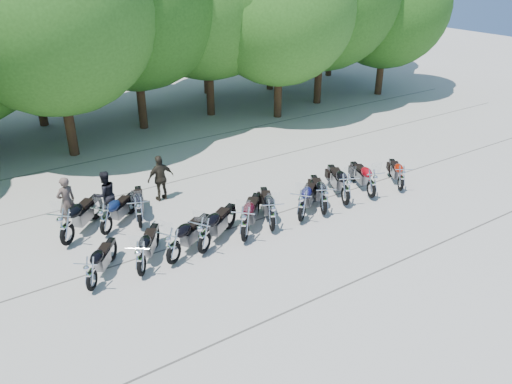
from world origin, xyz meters
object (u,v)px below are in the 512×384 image
motorcycle_3 (204,235)px  motorcycle_13 (139,212)px  motorcycle_11 (66,226)px  rider_0 (67,201)px  motorcycle_10 (401,178)px  rider_1 (105,195)px  motorcycle_1 (141,258)px  motorcycle_2 (173,245)px  motorcycle_5 (272,214)px  motorcycle_4 (245,223)px  motorcycle_8 (346,189)px  motorcycle_0 (91,273)px  motorcycle_7 (324,199)px  rider_2 (161,178)px  motorcycle_12 (105,219)px  motorcycle_6 (302,205)px  motorcycle_9 (372,183)px

motorcycle_3 → motorcycle_13: bearing=-11.7°
motorcycle_11 → rider_0: 1.46m
motorcycle_10 → rider_1: 10.98m
motorcycle_1 → motorcycle_3: size_ratio=0.90×
motorcycle_2 → motorcycle_13: 2.59m
motorcycle_5 → motorcycle_11: (-5.88, 2.79, 0.07)m
motorcycle_4 → motorcycle_1: bearing=43.4°
motorcycle_5 → motorcycle_8: size_ratio=0.94×
motorcycle_10 → motorcycle_0: bearing=32.9°
motorcycle_7 → rider_0: rider_0 is taller
motorcycle_11 → rider_2: bearing=-115.3°
motorcycle_8 → rider_0: rider_0 is taller
motorcycle_1 → motorcycle_12: motorcycle_12 is taller
motorcycle_1 → motorcycle_13: motorcycle_13 is taller
motorcycle_0 → rider_0: (0.47, 4.12, 0.28)m
motorcycle_2 → motorcycle_6: motorcycle_2 is taller
motorcycle_3 → rider_1: 4.36m
motorcycle_3 → motorcycle_9: motorcycle_3 is taller
motorcycle_7 → rider_2: bearing=-17.6°
motorcycle_10 → motorcycle_12: motorcycle_12 is taller
motorcycle_2 → motorcycle_12: motorcycle_2 is taller
motorcycle_1 → motorcycle_6: bearing=-144.1°
motorcycle_1 → motorcycle_0: bearing=31.8°
rider_0 → motorcycle_12: bearing=105.0°
motorcycle_1 → motorcycle_11: 3.12m
motorcycle_2 → rider_2: rider_2 is taller
motorcycle_4 → motorcycle_3: bearing=40.5°
motorcycle_0 → motorcycle_12: size_ratio=0.94×
motorcycle_1 → motorcycle_2: size_ratio=0.93×
motorcycle_12 → motorcycle_13: (1.08, -0.17, 0.01)m
motorcycle_12 → motorcycle_1: bearing=141.7°
motorcycle_4 → rider_2: 4.40m
motorcycle_10 → motorcycle_11: size_ratio=0.81×
rider_2 → motorcycle_5: bearing=113.4°
motorcycle_2 → motorcycle_10: 9.46m
motorcycle_11 → rider_0: rider_0 is taller
motorcycle_1 → rider_0: size_ratio=1.27×
motorcycle_10 → motorcycle_5: bearing=32.3°
motorcycle_5 → rider_2: (-2.07, 4.21, 0.22)m
motorcycle_6 → rider_2: rider_2 is taller
motorcycle_5 → rider_0: 6.89m
motorcycle_6 → motorcycle_7: motorcycle_6 is taller
motorcycle_0 → motorcycle_3: (3.43, -0.06, 0.10)m
motorcycle_12 → rider_2: (2.58, 1.45, 0.25)m
motorcycle_2 → motorcycle_3: (1.02, 0.01, 0.02)m
motorcycle_1 → motorcycle_8: 7.85m
motorcycle_10 → motorcycle_4: bearing=33.2°
motorcycle_8 → motorcycle_3: bearing=25.1°
motorcycle_6 → rider_2: 5.38m
motorcycle_1 → motorcycle_12: 2.79m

